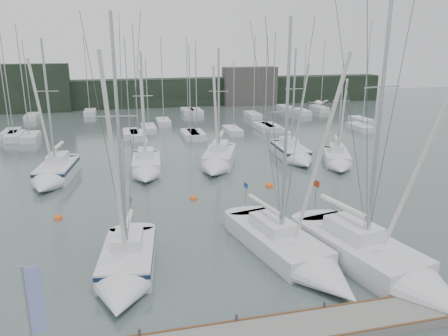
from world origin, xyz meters
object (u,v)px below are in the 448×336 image
at_px(sailboat_mid_d, 295,155).
at_px(buoy_c, 58,219).
at_px(sailboat_near_left, 125,272).
at_px(sailboat_mid_a, 53,175).
at_px(sailboat_mid_b, 146,169).
at_px(sailboat_near_center, 300,258).
at_px(buoy_a, 193,199).
at_px(sailboat_mid_c, 217,162).
at_px(dock_banner, 33,306).
at_px(sailboat_mid_e, 338,161).
at_px(buoy_b, 269,186).
at_px(sailboat_near_right, 391,269).

xyz_separation_m(sailboat_mid_d, buoy_c, (-21.55, -10.32, -0.59)).
distance_m(sailboat_near_left, sailboat_mid_a, 18.64).
distance_m(sailboat_near_left, sailboat_mid_b, 18.26).
height_order(sailboat_near_center, buoy_a, sailboat_near_center).
distance_m(sailboat_mid_a, buoy_c, 8.55).
distance_m(sailboat_near_center, sailboat_mid_c, 19.33).
bearing_deg(dock_banner, sailboat_mid_c, 50.81).
relative_size(sailboat_mid_a, buoy_c, 21.81).
bearing_deg(sailboat_mid_b, sailboat_mid_e, -0.13).
height_order(sailboat_near_center, buoy_b, sailboat_near_center).
bearing_deg(sailboat_near_right, sailboat_near_left, 154.50).
distance_m(sailboat_mid_e, buoy_a, 16.05).
bearing_deg(sailboat_mid_b, sailboat_near_right, -58.17).
bearing_deg(sailboat_near_left, sailboat_near_center, 3.48).
relative_size(sailboat_mid_c, buoy_c, 20.28).
height_order(sailboat_near_right, sailboat_mid_b, sailboat_near_right).
bearing_deg(dock_banner, sailboat_mid_d, 38.48).
bearing_deg(sailboat_near_center, sailboat_mid_c, 78.29).
bearing_deg(buoy_a, sailboat_mid_d, 36.16).
bearing_deg(sailboat_mid_c, buoy_b, -44.18).
relative_size(sailboat_near_left, sailboat_mid_c, 1.17).
xyz_separation_m(sailboat_mid_b, sailboat_mid_d, (14.97, 1.56, 0.01)).
xyz_separation_m(sailboat_mid_c, sailboat_mid_e, (11.39, -2.15, -0.10)).
height_order(sailboat_near_left, sailboat_mid_d, sailboat_near_left).
relative_size(sailboat_mid_d, buoy_b, 17.50).
xyz_separation_m(sailboat_mid_c, dock_banner, (-12.16, -24.29, 2.11)).
bearing_deg(buoy_c, buoy_a, 9.51).
xyz_separation_m(sailboat_mid_e, buoy_c, (-24.68, -7.17, -0.52)).
distance_m(sailboat_near_center, dock_banner, 13.43).
height_order(sailboat_mid_a, sailboat_mid_e, sailboat_mid_a).
xyz_separation_m(buoy_c, dock_banner, (1.13, -14.97, 2.73)).
distance_m(sailboat_mid_e, buoy_c, 25.71).
relative_size(sailboat_mid_b, buoy_b, 17.22).
bearing_deg(sailboat_mid_e, sailboat_mid_a, -161.10).
bearing_deg(dock_banner, buoy_c, 81.71).
bearing_deg(sailboat_near_right, sailboat_mid_b, 104.49).
distance_m(buoy_a, buoy_b, 6.84).
height_order(sailboat_mid_c, buoy_b, sailboat_mid_c).
xyz_separation_m(sailboat_near_right, sailboat_mid_b, (-10.75, 21.13, -0.03)).
bearing_deg(sailboat_mid_b, sailboat_mid_a, -172.69).
distance_m(sailboat_mid_b, dock_banner, 24.44).
distance_m(sailboat_near_left, sailboat_near_center, 9.14).
bearing_deg(sailboat_mid_d, sailboat_mid_e, -41.90).
xyz_separation_m(buoy_a, buoy_c, (-9.63, -1.61, 0.00)).
height_order(sailboat_near_left, sailboat_mid_a, sailboat_near_left).
relative_size(sailboat_near_center, sailboat_mid_c, 1.17).
distance_m(sailboat_near_left, sailboat_near_right, 13.38).
height_order(sailboat_mid_e, buoy_c, sailboat_mid_e).
relative_size(sailboat_near_right, sailboat_mid_d, 1.37).
bearing_deg(sailboat_mid_a, sailboat_mid_d, 12.99).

